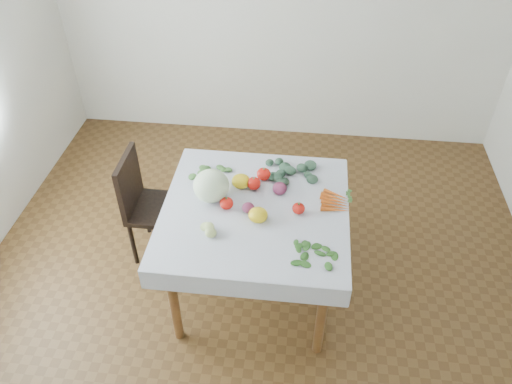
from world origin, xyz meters
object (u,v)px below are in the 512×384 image
at_px(table, 255,221).
at_px(heirloom_back, 241,181).
at_px(chair, 145,200).
at_px(carrot_bunch, 335,202).
at_px(cabbage, 211,186).

height_order(table, heirloom_back, heirloom_back).
relative_size(table, chair, 1.19).
bearing_deg(chair, carrot_bunch, -8.83).
height_order(chair, heirloom_back, heirloom_back).
height_order(heirloom_back, carrot_bunch, heirloom_back).
height_order(cabbage, heirloom_back, cabbage).
relative_size(table, cabbage, 4.50).
distance_m(cabbage, carrot_bunch, 0.76).
bearing_deg(cabbage, carrot_bunch, 2.59).
distance_m(table, heirloom_back, 0.27).
xyz_separation_m(heirloom_back, carrot_bunch, (0.59, -0.10, -0.03)).
xyz_separation_m(table, carrot_bunch, (0.48, 0.10, 0.12)).
bearing_deg(chair, cabbage, -23.66).
bearing_deg(cabbage, heirloom_back, 39.69).
bearing_deg(carrot_bunch, chair, 171.17).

